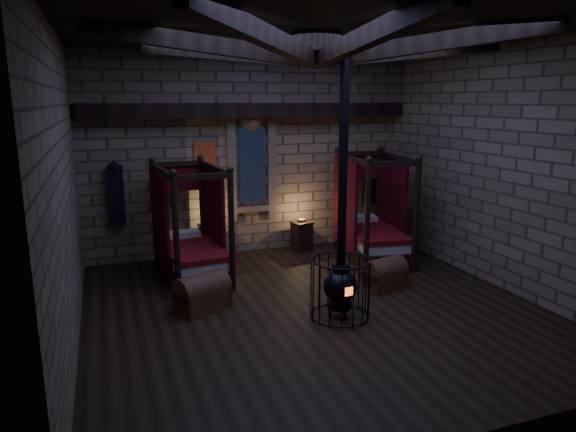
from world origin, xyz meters
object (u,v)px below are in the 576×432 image
object	(u,v)px
bed_left	(191,250)
trunk_right	(384,274)
stove	(340,281)
bed_right	(371,233)
trunk_left	(202,293)

from	to	relation	value
bed_left	trunk_right	world-z (taller)	bed_left
stove	bed_left	bearing A→B (deg)	118.57
trunk_right	stove	distance (m)	1.62
bed_left	trunk_right	size ratio (longest dim) A/B	2.50
bed_right	stove	world-z (taller)	stove
trunk_right	stove	bearing A→B (deg)	-159.11
bed_right	stove	size ratio (longest dim) A/B	0.54
trunk_right	trunk_left	bearing A→B (deg)	163.79
bed_right	trunk_left	bearing A→B (deg)	-149.52
trunk_left	bed_right	bearing A→B (deg)	-3.02
bed_left	bed_right	world-z (taller)	bed_right
trunk_left	trunk_right	world-z (taller)	trunk_left
bed_right	trunk_left	xyz separation A→B (m)	(-3.88, -1.55, -0.27)
bed_left	trunk_left	world-z (taller)	bed_left
bed_right	trunk_right	xyz separation A→B (m)	(-0.66, -1.68, -0.29)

